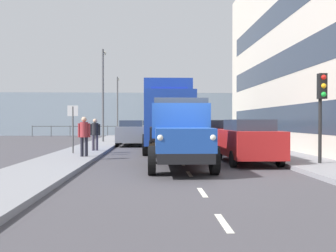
{
  "coord_description": "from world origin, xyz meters",
  "views": [
    {
      "loc": [
        1.15,
        11.2,
        1.65
      ],
      "look_at": [
        0.24,
        -10.05,
        1.38
      ],
      "focal_mm": 38.61,
      "sensor_mm": 36.0,
      "label": 1
    }
  ],
  "objects_px": {
    "traffic_light_near": "(322,98)",
    "car_navy_kerbside_2": "(205,132)",
    "car_red_kerbside_near": "(247,140)",
    "car_maroon_kerbside_1": "(218,135)",
    "street_sign": "(73,121)",
    "lamp_post_far": "(118,100)",
    "truck_vintage_blue": "(180,135)",
    "car_silver_oppositeside_1": "(136,130)",
    "lamp_post_promenade": "(103,87)",
    "car_teal_kerbside_3": "(195,130)",
    "car_grey_oppositeside_0": "(132,132)",
    "pedestrian_couple_b": "(84,133)",
    "pedestrian_with_bag": "(95,132)",
    "lorry_cargo_blue": "(167,114)"
  },
  "relations": [
    {
      "from": "car_grey_oppositeside_0",
      "to": "car_red_kerbside_near",
      "type": "bearing_deg",
      "value": 115.84
    },
    {
      "from": "traffic_light_near",
      "to": "car_teal_kerbside_3",
      "type": "bearing_deg",
      "value": -83.14
    },
    {
      "from": "car_grey_oppositeside_0",
      "to": "lamp_post_promenade",
      "type": "relative_size",
      "value": 0.65
    },
    {
      "from": "pedestrian_couple_b",
      "to": "traffic_light_near",
      "type": "bearing_deg",
      "value": 161.78
    },
    {
      "from": "car_silver_oppositeside_1",
      "to": "lamp_post_promenade",
      "type": "bearing_deg",
      "value": 62.54
    },
    {
      "from": "car_red_kerbside_near",
      "to": "pedestrian_couple_b",
      "type": "bearing_deg",
      "value": -12.07
    },
    {
      "from": "street_sign",
      "to": "car_maroon_kerbside_1",
      "type": "bearing_deg",
      "value": -156.42
    },
    {
      "from": "car_red_kerbside_near",
      "to": "car_maroon_kerbside_1",
      "type": "xyz_separation_m",
      "value": [
        0.0,
        -6.34,
        -0.0
      ]
    },
    {
      "from": "lorry_cargo_blue",
      "to": "lamp_post_promenade",
      "type": "distance_m",
      "value": 8.71
    },
    {
      "from": "lamp_post_promenade",
      "to": "car_silver_oppositeside_1",
      "type": "bearing_deg",
      "value": -117.46
    },
    {
      "from": "car_red_kerbside_near",
      "to": "lamp_post_promenade",
      "type": "height_order",
      "value": "lamp_post_promenade"
    },
    {
      "from": "street_sign",
      "to": "car_teal_kerbside_3",
      "type": "bearing_deg",
      "value": -117.69
    },
    {
      "from": "truck_vintage_blue",
      "to": "car_navy_kerbside_2",
      "type": "relative_size",
      "value": 1.29
    },
    {
      "from": "car_grey_oppositeside_0",
      "to": "street_sign",
      "type": "distance_m",
      "value": 8.02
    },
    {
      "from": "truck_vintage_blue",
      "to": "lamp_post_promenade",
      "type": "distance_m",
      "value": 15.96
    },
    {
      "from": "car_maroon_kerbside_1",
      "to": "car_teal_kerbside_3",
      "type": "relative_size",
      "value": 0.96
    },
    {
      "from": "car_red_kerbside_near",
      "to": "car_teal_kerbside_3",
      "type": "xyz_separation_m",
      "value": [
        0.0,
        -17.35,
        -0.0
      ]
    },
    {
      "from": "car_grey_oppositeside_0",
      "to": "car_silver_oppositeside_1",
      "type": "bearing_deg",
      "value": -90.0
    },
    {
      "from": "pedestrian_couple_b",
      "to": "car_red_kerbside_near",
      "type": "bearing_deg",
      "value": 167.93
    },
    {
      "from": "car_red_kerbside_near",
      "to": "traffic_light_near",
      "type": "relative_size",
      "value": 1.37
    },
    {
      "from": "car_silver_oppositeside_1",
      "to": "lamp_post_far",
      "type": "xyz_separation_m",
      "value": [
        2.31,
        -7.14,
        3.0
      ]
    },
    {
      "from": "car_teal_kerbside_3",
      "to": "street_sign",
      "type": "distance_m",
      "value": 16.16
    },
    {
      "from": "car_red_kerbside_near",
      "to": "lamp_post_far",
      "type": "distance_m",
      "value": 26.0
    },
    {
      "from": "car_grey_oppositeside_0",
      "to": "pedestrian_couple_b",
      "type": "bearing_deg",
      "value": 80.9
    },
    {
      "from": "car_navy_kerbside_2",
      "to": "lamp_post_far",
      "type": "relative_size",
      "value": 0.7
    },
    {
      "from": "traffic_light_near",
      "to": "lamp_post_far",
      "type": "height_order",
      "value": "lamp_post_far"
    },
    {
      "from": "traffic_light_near",
      "to": "car_red_kerbside_near",
      "type": "bearing_deg",
      "value": -33.72
    },
    {
      "from": "car_red_kerbside_near",
      "to": "lamp_post_promenade",
      "type": "distance_m",
      "value": 15.52
    },
    {
      "from": "car_silver_oppositeside_1",
      "to": "street_sign",
      "type": "relative_size",
      "value": 1.75
    },
    {
      "from": "lamp_post_far",
      "to": "lorry_cargo_blue",
      "type": "bearing_deg",
      "value": 103.73
    },
    {
      "from": "car_navy_kerbside_2",
      "to": "pedestrian_with_bag",
      "type": "xyz_separation_m",
      "value": [
        6.7,
        6.76,
        0.21
      ]
    },
    {
      "from": "street_sign",
      "to": "pedestrian_with_bag",
      "type": "bearing_deg",
      "value": -118.02
    },
    {
      "from": "lamp_post_far",
      "to": "street_sign",
      "type": "height_order",
      "value": "lamp_post_far"
    },
    {
      "from": "lorry_cargo_blue",
      "to": "car_silver_oppositeside_1",
      "type": "relative_size",
      "value": 2.09
    },
    {
      "from": "car_red_kerbside_near",
      "to": "car_maroon_kerbside_1",
      "type": "bearing_deg",
      "value": -90.0
    },
    {
      "from": "pedestrian_with_bag",
      "to": "lamp_post_far",
      "type": "bearing_deg",
      "value": -87.76
    },
    {
      "from": "car_navy_kerbside_2",
      "to": "car_maroon_kerbside_1",
      "type": "bearing_deg",
      "value": 90.0
    },
    {
      "from": "street_sign",
      "to": "lamp_post_far",
      "type": "bearing_deg",
      "value": -90.03
    },
    {
      "from": "car_red_kerbside_near",
      "to": "lamp_post_promenade",
      "type": "relative_size",
      "value": 0.63
    },
    {
      "from": "pedestrian_couple_b",
      "to": "lamp_post_promenade",
      "type": "bearing_deg",
      "value": -86.17
    },
    {
      "from": "car_teal_kerbside_3",
      "to": "lamp_post_promenade",
      "type": "relative_size",
      "value": 0.6
    },
    {
      "from": "lamp_post_promenade",
      "to": "lorry_cargo_blue",
      "type": "bearing_deg",
      "value": 122.41
    },
    {
      "from": "traffic_light_near",
      "to": "car_navy_kerbside_2",
      "type": "bearing_deg",
      "value": -79.97
    },
    {
      "from": "car_grey_oppositeside_0",
      "to": "traffic_light_near",
      "type": "xyz_separation_m",
      "value": [
        -7.45,
        12.22,
        1.58
      ]
    },
    {
      "from": "lorry_cargo_blue",
      "to": "pedestrian_couple_b",
      "type": "relative_size",
      "value": 4.83
    },
    {
      "from": "lorry_cargo_blue",
      "to": "car_silver_oppositeside_1",
      "type": "distance_m",
      "value": 11.77
    },
    {
      "from": "lamp_post_far",
      "to": "street_sign",
      "type": "relative_size",
      "value": 2.79
    },
    {
      "from": "truck_vintage_blue",
      "to": "car_red_kerbside_near",
      "type": "bearing_deg",
      "value": -147.89
    },
    {
      "from": "car_maroon_kerbside_1",
      "to": "car_silver_oppositeside_1",
      "type": "height_order",
      "value": "same"
    },
    {
      "from": "car_grey_oppositeside_0",
      "to": "car_teal_kerbside_3",
      "type": "bearing_deg",
      "value": -127.91
    }
  ]
}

